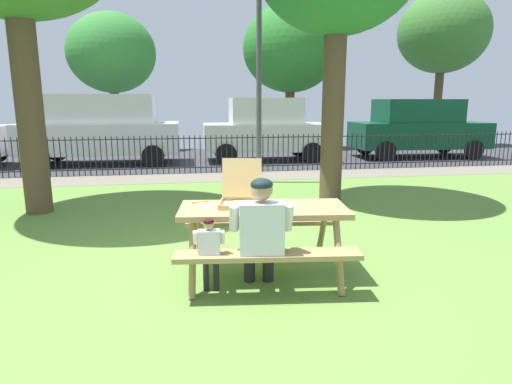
{
  "coord_description": "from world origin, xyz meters",
  "views": [
    {
      "loc": [
        -0.28,
        -4.72,
        1.89
      ],
      "look_at": [
        0.61,
        0.69,
        0.75
      ],
      "focal_mm": 30.8,
      "sensor_mm": 36.0,
      "label": 1
    }
  ],
  "objects_px": {
    "pizza_slice_on_table": "(203,204)",
    "parked_car_right": "(418,127)",
    "far_tree_midleft": "(112,53)",
    "lamp_post_walkway": "(259,65)",
    "child_at_table": "(210,248)",
    "parked_car_center": "(265,129)",
    "far_tree_center": "(291,49)",
    "adult_at_table": "(261,231)",
    "far_tree_midright": "(443,33)",
    "parked_car_left": "(101,128)",
    "pizza_box_open": "(241,196)",
    "picnic_table_foreground": "(263,222)"
  },
  "relations": [
    {
      "from": "pizza_slice_on_table",
      "to": "parked_car_right",
      "type": "relative_size",
      "value": 0.07
    },
    {
      "from": "far_tree_midleft",
      "to": "lamp_post_walkway",
      "type": "bearing_deg",
      "value": -61.99
    },
    {
      "from": "child_at_table",
      "to": "parked_car_right",
      "type": "bearing_deg",
      "value": 52.17
    },
    {
      "from": "parked_car_center",
      "to": "far_tree_midleft",
      "type": "relative_size",
      "value": 0.76
    },
    {
      "from": "far_tree_center",
      "to": "adult_at_table",
      "type": "bearing_deg",
      "value": -104.65
    },
    {
      "from": "far_tree_midright",
      "to": "far_tree_center",
      "type": "bearing_deg",
      "value": 180.0
    },
    {
      "from": "parked_car_center",
      "to": "parked_car_left",
      "type": "bearing_deg",
      "value": -180.0
    },
    {
      "from": "pizza_box_open",
      "to": "far_tree_midleft",
      "type": "height_order",
      "value": "far_tree_midleft"
    },
    {
      "from": "picnic_table_foreground",
      "to": "parked_car_center",
      "type": "distance_m",
      "value": 9.49
    },
    {
      "from": "pizza_box_open",
      "to": "far_tree_center",
      "type": "xyz_separation_m",
      "value": [
        3.84,
        13.61,
        3.1
      ]
    },
    {
      "from": "lamp_post_walkway",
      "to": "far_tree_center",
      "type": "xyz_separation_m",
      "value": [
        2.71,
        8.2,
        1.28
      ]
    },
    {
      "from": "parked_car_center",
      "to": "far_tree_center",
      "type": "distance_m",
      "value": 5.64
    },
    {
      "from": "parked_car_right",
      "to": "parked_car_left",
      "type": "bearing_deg",
      "value": -179.99
    },
    {
      "from": "child_at_table",
      "to": "parked_car_center",
      "type": "height_order",
      "value": "parked_car_center"
    },
    {
      "from": "pizza_box_open",
      "to": "far_tree_midleft",
      "type": "xyz_separation_m",
      "value": [
        -3.24,
        13.61,
        2.81
      ]
    },
    {
      "from": "picnic_table_foreground",
      "to": "parked_car_right",
      "type": "distance_m",
      "value": 11.65
    },
    {
      "from": "adult_at_table",
      "to": "lamp_post_walkway",
      "type": "xyz_separation_m",
      "value": [
        1.01,
        6.05,
        2.03
      ]
    },
    {
      "from": "picnic_table_foreground",
      "to": "adult_at_table",
      "type": "xyz_separation_m",
      "value": [
        -0.11,
        -0.49,
        0.06
      ]
    },
    {
      "from": "picnic_table_foreground",
      "to": "parked_car_center",
      "type": "bearing_deg",
      "value": 79.37
    },
    {
      "from": "far_tree_center",
      "to": "pizza_slice_on_table",
      "type": "bearing_deg",
      "value": -107.43
    },
    {
      "from": "pizza_box_open",
      "to": "pizza_slice_on_table",
      "type": "xyz_separation_m",
      "value": [
        -0.41,
        0.08,
        -0.09
      ]
    },
    {
      "from": "lamp_post_walkway",
      "to": "parked_car_left",
      "type": "bearing_deg",
      "value": 137.91
    },
    {
      "from": "parked_car_left",
      "to": "parked_car_right",
      "type": "relative_size",
      "value": 1.04
    },
    {
      "from": "adult_at_table",
      "to": "child_at_table",
      "type": "bearing_deg",
      "value": 177.46
    },
    {
      "from": "child_at_table",
      "to": "parked_car_left",
      "type": "distance_m",
      "value": 10.16
    },
    {
      "from": "child_at_table",
      "to": "lamp_post_walkway",
      "type": "xyz_separation_m",
      "value": [
        1.51,
        6.02,
        2.19
      ]
    },
    {
      "from": "parked_car_left",
      "to": "parked_car_center",
      "type": "distance_m",
      "value": 5.02
    },
    {
      "from": "picnic_table_foreground",
      "to": "far_tree_midleft",
      "type": "xyz_separation_m",
      "value": [
        -3.46,
        13.75,
        3.07
      ]
    },
    {
      "from": "adult_at_table",
      "to": "far_tree_midleft",
      "type": "height_order",
      "value": "far_tree_midleft"
    },
    {
      "from": "picnic_table_foreground",
      "to": "far_tree_midright",
      "type": "relative_size",
      "value": 0.3
    },
    {
      "from": "lamp_post_walkway",
      "to": "parked_car_center",
      "type": "distance_m",
      "value": 4.21
    },
    {
      "from": "pizza_box_open",
      "to": "parked_car_left",
      "type": "bearing_deg",
      "value": 108.35
    },
    {
      "from": "child_at_table",
      "to": "far_tree_center",
      "type": "relative_size",
      "value": 0.14
    },
    {
      "from": "picnic_table_foreground",
      "to": "far_tree_center",
      "type": "bearing_deg",
      "value": 75.29
    },
    {
      "from": "pizza_box_open",
      "to": "lamp_post_walkway",
      "type": "xyz_separation_m",
      "value": [
        1.12,
        5.41,
        1.82
      ]
    },
    {
      "from": "child_at_table",
      "to": "far_tree_midleft",
      "type": "height_order",
      "value": "far_tree_midleft"
    },
    {
      "from": "far_tree_midright",
      "to": "picnic_table_foreground",
      "type": "bearing_deg",
      "value": -126.91
    },
    {
      "from": "pizza_box_open",
      "to": "child_at_table",
      "type": "xyz_separation_m",
      "value": [
        -0.39,
        -0.61,
        -0.37
      ]
    },
    {
      "from": "pizza_box_open",
      "to": "far_tree_center",
      "type": "relative_size",
      "value": 0.1
    },
    {
      "from": "child_at_table",
      "to": "parked_car_right",
      "type": "relative_size",
      "value": 0.18
    },
    {
      "from": "lamp_post_walkway",
      "to": "pizza_box_open",
      "type": "bearing_deg",
      "value": -101.73
    },
    {
      "from": "child_at_table",
      "to": "far_tree_center",
      "type": "height_order",
      "value": "far_tree_center"
    },
    {
      "from": "lamp_post_walkway",
      "to": "parked_car_center",
      "type": "height_order",
      "value": "lamp_post_walkway"
    },
    {
      "from": "parked_car_left",
      "to": "parked_car_right",
      "type": "height_order",
      "value": "parked_car_left"
    },
    {
      "from": "pizza_box_open",
      "to": "far_tree_midright",
      "type": "relative_size",
      "value": 0.09
    },
    {
      "from": "lamp_post_walkway",
      "to": "far_tree_center",
      "type": "height_order",
      "value": "far_tree_center"
    },
    {
      "from": "far_tree_center",
      "to": "far_tree_midright",
      "type": "bearing_deg",
      "value": 0.0
    },
    {
      "from": "adult_at_table",
      "to": "parked_car_left",
      "type": "height_order",
      "value": "parked_car_left"
    },
    {
      "from": "adult_at_table",
      "to": "far_tree_midleft",
      "type": "distance_m",
      "value": 14.94
    },
    {
      "from": "parked_car_center",
      "to": "far_tree_center",
      "type": "relative_size",
      "value": 0.68
    }
  ]
}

